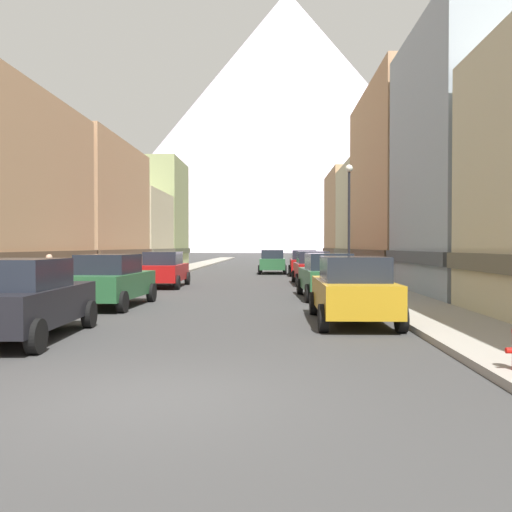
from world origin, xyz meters
The scene contains 22 objects.
ground_plane centered at (0.00, 0.00, 0.00)m, with size 400.00×400.00×0.00m, color #373737.
sidewalk_left centered at (-6.25, 35.00, 0.07)m, with size 2.50×100.00×0.15m, color gray.
sidewalk_right centered at (6.25, 35.00, 0.07)m, with size 2.50×100.00×0.15m, color gray.
storefront_left_2 centered at (-10.63, 26.37, 4.14)m, with size 6.57×11.67×8.59m.
storefront_left_3 centered at (-12.19, 37.23, 3.18)m, with size 9.67×9.10×6.61m.
storefront_left_4 centered at (-10.68, 46.29, 5.14)m, with size 6.66×8.30×10.62m.
storefront_right_1 centered at (11.10, 15.43, 5.40)m, with size 7.49×9.00×11.16m.
storefront_right_2 centered at (11.19, 27.13, 5.81)m, with size 7.67×13.46×11.99m.
storefront_right_3 centered at (12.33, 38.64, 4.29)m, with size 9.96×9.38×8.90m.
storefront_right_4 centered at (12.39, 49.09, 4.74)m, with size 10.08×11.21×9.80m.
car_left_0 centered at (-3.80, 4.40, 0.90)m, with size 2.21×4.47×1.78m.
car_left_1 centered at (-3.80, 10.74, 0.90)m, with size 2.23×4.47×1.78m.
car_left_2 centered at (-3.80, 19.46, 0.90)m, with size 2.12×4.43×1.78m.
car_right_0 centered at (3.80, 7.19, 0.90)m, with size 2.08×4.41×1.78m.
car_right_1 centered at (3.80, 13.94, 0.90)m, with size 2.25×4.48×1.78m.
car_right_2 centered at (3.80, 21.65, 0.90)m, with size 2.16×4.44×1.78m.
car_right_3 centered at (3.80, 30.40, 0.90)m, with size 2.09×4.41×1.78m.
car_driving_0 centered at (1.60, 33.05, 0.90)m, with size 2.06×4.40×1.78m.
potted_plant_0 centered at (-7.00, 17.25, 0.69)m, with size 0.66×0.66×0.96m.
pedestrian_0 centered at (-6.25, 11.52, 0.90)m, with size 0.36×0.36×1.62m.
streetlamp_right centered at (5.35, 18.96, 3.99)m, with size 0.36×0.36×5.86m.
mountain_backdrop centered at (8.42, 260.00, 64.43)m, with size 203.79×203.79×128.86m, color silver.
Camera 1 is at (1.69, -7.09, 2.05)m, focal length 37.46 mm.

